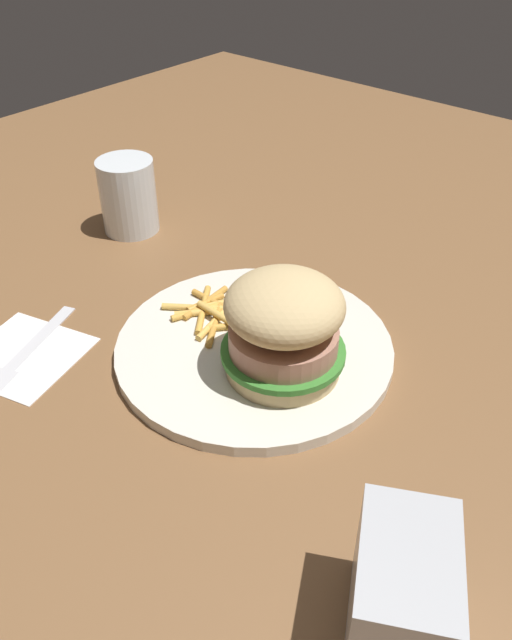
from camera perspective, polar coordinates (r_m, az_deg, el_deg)
name	(u,v)px	position (r m, az deg, el deg)	size (l,w,h in m)	color
ground_plane	(263,345)	(0.66, 0.66, -2.23)	(1.60, 1.60, 0.00)	brown
plate	(256,348)	(0.65, 0.00, -2.54)	(0.28, 0.28, 0.01)	silver
sandwich	(284,326)	(0.59, 2.48, -0.56)	(0.12, 0.12, 0.10)	tan
fries_pile	(211,310)	(0.69, -4.05, 0.85)	(0.11, 0.10, 0.01)	#E5B251
napkin	(23,355)	(0.69, -19.93, -2.94)	(0.11, 0.11, 0.00)	white
fork	(22,354)	(0.69, -20.04, -2.86)	(0.17, 0.08, 0.00)	silver
drink_glass	(129,200)	(0.86, -11.20, 10.36)	(0.07, 0.07, 0.10)	silver
napkin_dispenser	(401,596)	(0.44, 12.73, -22.78)	(0.09, 0.06, 0.09)	#B7BABF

